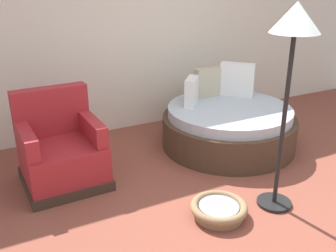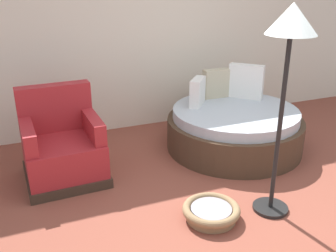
% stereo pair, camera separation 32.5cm
% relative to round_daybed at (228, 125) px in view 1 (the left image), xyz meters
% --- Properties ---
extents(ground_plane, '(8.00, 8.00, 0.02)m').
position_rel_round_daybed_xyz_m(ground_plane, '(-0.71, -1.35, -0.27)').
color(ground_plane, brown).
extents(back_wall, '(8.00, 0.12, 2.67)m').
position_rel_round_daybed_xyz_m(back_wall, '(-0.71, 1.19, 1.07)').
color(back_wall, silver).
rests_on(back_wall, ground_plane).
extents(round_daybed, '(1.63, 1.63, 0.94)m').
position_rel_round_daybed_xyz_m(round_daybed, '(0.00, 0.00, 0.00)').
color(round_daybed, '#473323').
rests_on(round_daybed, ground_plane).
extents(red_armchair, '(0.82, 0.82, 0.94)m').
position_rel_round_daybed_xyz_m(red_armchair, '(-2.04, 0.04, 0.07)').
color(red_armchair, '#38281E').
rests_on(red_armchair, ground_plane).
extents(pet_basket, '(0.51, 0.51, 0.13)m').
position_rel_round_daybed_xyz_m(pet_basket, '(-0.96, -1.23, -0.19)').
color(pet_basket, '#8E704C').
rests_on(pet_basket, ground_plane).
extents(floor_lamp, '(0.40, 0.40, 1.82)m').
position_rel_round_daybed_xyz_m(floor_lamp, '(-0.39, -1.31, 1.27)').
color(floor_lamp, black).
rests_on(floor_lamp, ground_plane).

